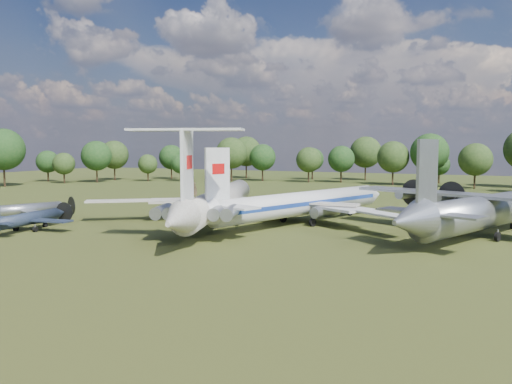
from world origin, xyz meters
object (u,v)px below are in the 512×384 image
at_px(an12_transport, 481,217).
at_px(small_prop_west, 27,222).
at_px(small_prop_northwest, 23,212).
at_px(tu104_jet, 302,208).
at_px(person_on_il62, 195,190).
at_px(il62_airliner, 219,206).

relative_size(an12_transport, small_prop_west, 2.35).
relative_size(small_prop_west, small_prop_northwest, 0.98).
xyz_separation_m(tu104_jet, person_on_il62, (-6.65, -17.96, 3.66)).
relative_size(il62_airliner, small_prop_west, 3.12).
bearing_deg(small_prop_west, small_prop_northwest, 135.47).
height_order(small_prop_northwest, person_on_il62, person_on_il62).
distance_m(tu104_jet, an12_transport, 23.20).
bearing_deg(person_on_il62, small_prop_west, 5.70).
height_order(il62_airliner, small_prop_west, il62_airliner).
relative_size(small_prop_west, person_on_il62, 8.96).
bearing_deg(an12_transport, il62_airliner, -150.83).
distance_m(tu104_jet, small_prop_northwest, 41.48).
distance_m(il62_airliner, an12_transport, 34.31).
height_order(il62_airliner, small_prop_northwest, il62_airliner).
relative_size(tu104_jet, small_prop_northwest, 2.74).
distance_m(an12_transport, small_prop_west, 57.02).
xyz_separation_m(an12_transport, person_on_il62, (-29.82, -16.78, 3.40)).
height_order(tu104_jet, an12_transport, an12_transport).
bearing_deg(small_prop_west, person_on_il62, -0.01).
xyz_separation_m(il62_airliner, small_prop_northwest, (-27.87, -9.96, -1.29)).
xyz_separation_m(tu104_jet, small_prop_west, (-30.27, -21.02, -1.08)).
xyz_separation_m(tu104_jet, an12_transport, (23.17, -1.18, 0.25)).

